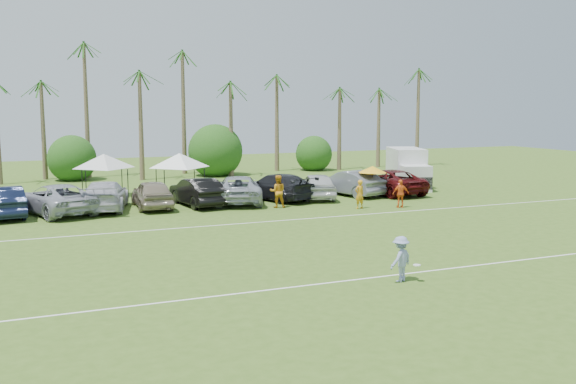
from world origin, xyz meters
name	(u,v)px	position (x,y,z in m)	size (l,w,h in m)	color
ground	(362,298)	(0.00, 0.00, 0.00)	(120.00, 120.00, 0.00)	#3C5B1B
field_lines	(272,248)	(0.00, 8.00, 0.01)	(80.00, 12.10, 0.01)	white
palm_tree_3	(41,56)	(-8.00, 38.00, 10.06)	(2.40, 2.40, 11.90)	brown
palm_tree_4	(95,89)	(-4.00, 38.00, 7.48)	(2.40, 2.40, 8.90)	brown
palm_tree_5	(143,80)	(0.00, 38.00, 8.35)	(2.40, 2.40, 9.90)	brown
palm_tree_6	(189,70)	(4.00, 38.00, 9.21)	(2.40, 2.40, 10.90)	brown
palm_tree_7	(233,61)	(8.00, 38.00, 10.06)	(2.40, 2.40, 11.90)	brown
palm_tree_8	(285,91)	(13.00, 38.00, 7.48)	(2.40, 2.40, 8.90)	brown
palm_tree_9	(333,82)	(18.00, 38.00, 8.35)	(2.40, 2.40, 9.90)	brown
palm_tree_10	(379,74)	(23.00, 38.00, 9.21)	(2.40, 2.40, 10.90)	brown
palm_tree_11	(413,66)	(27.00, 38.00, 10.06)	(2.40, 2.40, 11.90)	brown
bush_tree_1	(71,158)	(-6.00, 39.00, 1.80)	(4.00, 4.00, 4.00)	brown
bush_tree_2	(210,154)	(6.00, 39.00, 1.80)	(4.00, 4.00, 4.00)	brown
bush_tree_3	(309,151)	(16.00, 39.00, 1.80)	(4.00, 4.00, 4.00)	brown
sideline_player_a	(359,194)	(8.78, 16.01, 0.87)	(0.64, 0.42, 1.74)	orange
sideline_player_b	(278,191)	(4.37, 18.24, 0.99)	(0.97, 0.75, 1.99)	orange
sideline_player_c	(401,194)	(11.27, 15.35, 0.86)	(1.01, 0.42, 1.72)	#E25A19
box_truck	(408,167)	(17.03, 23.32, 1.57)	(3.87, 6.09, 2.94)	silver
canopy_tent_left	(104,154)	(-4.71, 27.42, 2.90)	(4.19, 4.19, 3.39)	black
canopy_tent_right	(179,153)	(0.12, 25.73, 2.93)	(4.22, 4.22, 3.42)	black
market_umbrella	(373,169)	(11.69, 19.49, 1.94)	(1.95, 1.95, 2.17)	black
frisbee_player	(401,259)	(2.22, 1.22, 0.81)	(1.22, 0.97, 1.62)	#8793BF
parked_car_1	(4,202)	(-10.91, 21.01, 0.87)	(1.84, 5.27, 1.74)	#121A34
parked_car_2	(56,199)	(-8.17, 20.94, 0.87)	(2.88, 6.25, 1.74)	#A4A6B1
parked_car_3	(105,196)	(-5.44, 21.36, 0.87)	(2.43, 5.98, 1.74)	silver
parked_car_4	(152,194)	(-2.70, 20.99, 0.87)	(2.05, 5.09, 1.74)	gray
parked_car_5	(197,192)	(0.04, 20.86, 0.87)	(1.84, 5.27, 1.74)	black
parked_car_6	(238,189)	(2.78, 21.01, 0.87)	(2.88, 6.25, 1.74)	#9FA3AE
parked_car_7	(277,187)	(5.51, 21.26, 0.87)	(2.43, 5.98, 1.74)	black
parked_car_8	(317,186)	(8.25, 20.79, 0.87)	(2.05, 5.09, 1.74)	silver
parked_car_9	(350,183)	(10.99, 21.25, 0.87)	(1.84, 5.27, 1.74)	slate
parked_car_10	(388,182)	(13.72, 20.87, 0.87)	(2.88, 6.25, 1.74)	#4C0D0F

